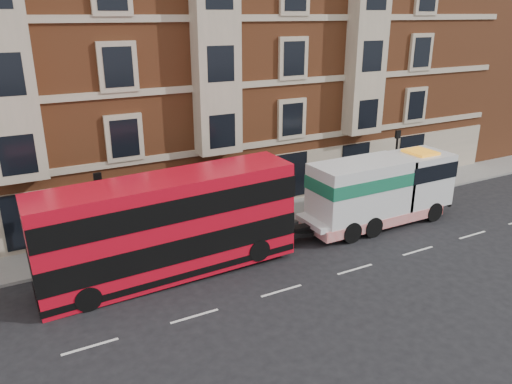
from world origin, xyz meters
TOP-DOWN VIEW (x-y plane):
  - ground at (0.00, 0.00)m, footprint 120.00×120.00m
  - sidewalk at (0.00, 7.50)m, footprint 90.00×3.00m
  - victorian_terrace at (0.50, 15.00)m, footprint 45.00×12.00m
  - filler_east at (32.00, 14.00)m, footprint 18.00×10.00m
  - lamp_post_west at (-6.00, 6.20)m, footprint 0.35×0.15m
  - lamp_post_east at (12.00, 6.20)m, footprint 0.35×0.15m
  - double_decker_bus at (-3.67, 3.60)m, footprint 11.47×2.63m
  - tow_truck at (8.39, 3.60)m, footprint 9.19×2.72m

SIDE VIEW (x-z plane):
  - ground at x=0.00m, z-range 0.00..0.00m
  - sidewalk at x=0.00m, z-range 0.00..0.15m
  - tow_truck at x=8.39m, z-range 0.12..3.94m
  - double_decker_bus at x=-3.67m, z-range 0.14..4.78m
  - lamp_post_west at x=-6.00m, z-range 0.50..4.85m
  - lamp_post_east at x=12.00m, z-range 0.50..4.85m
  - filler_east at x=32.00m, z-range -0.07..18.93m
  - victorian_terrace at x=0.50m, z-range -0.13..20.27m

